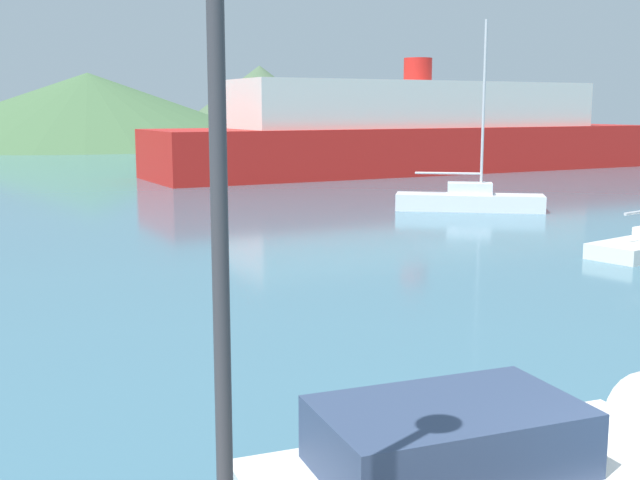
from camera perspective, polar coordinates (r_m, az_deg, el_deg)
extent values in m
cylinder|color=#38383D|center=(5.60, -7.03, -4.64)|extent=(0.12, 0.12, 4.82)
cube|color=#334260|center=(8.87, 9.10, -13.62)|extent=(2.95, 1.98, 0.71)
cube|color=silver|center=(35.52, 10.57, 2.65)|extent=(6.40, 3.91, 0.72)
cube|color=silver|center=(35.46, 10.60, 3.63)|extent=(2.16, 1.72, 0.50)
cylinder|color=#BCBCC1|center=(35.30, 11.55, 9.16)|extent=(0.12, 0.12, 7.38)
cylinder|color=#BCBCC1|center=(35.39, 9.09, 4.71)|extent=(2.65, 1.24, 0.10)
cube|color=red|center=(56.76, 6.86, 6.42)|extent=(38.35, 15.96, 3.10)
cube|color=silver|center=(56.69, 6.92, 9.55)|extent=(27.11, 12.31, 3.09)
cylinder|color=red|center=(56.75, 6.97, 11.92)|extent=(1.94, 1.94, 1.60)
cone|color=#476B42|center=(104.15, -16.11, 8.99)|extent=(49.69, 49.69, 8.65)
cone|color=#4C6647|center=(117.90, -4.30, 9.75)|extent=(28.34, 28.34, 10.38)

